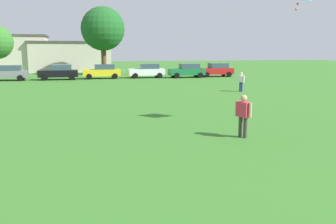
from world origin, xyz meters
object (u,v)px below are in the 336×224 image
Objects in this scene: parked_car_green_4 at (187,70)px; parked_car_red_5 at (216,70)px; parked_car_gray_0 at (8,73)px; bystander_near_trees at (241,80)px; tree_far_right at (103,29)px; parked_car_black_1 at (59,72)px; parked_car_yellow_2 at (102,71)px; adult_bystander at (243,112)px; parked_car_white_3 at (147,71)px.

parked_car_green_4 and parked_car_red_5 have the same top height.
bystander_near_trees is at bearing 141.83° from parked_car_gray_0.
parked_car_red_5 is at bearing -25.37° from tree_far_right.
parked_car_black_1 is (5.38, -0.04, 0.00)m from parked_car_gray_0.
bystander_near_trees is at bearing -67.58° from tree_far_right.
parked_car_yellow_2 is 0.48× the size of tree_far_right.
tree_far_right is at bearing -25.37° from parked_car_red_5.
tree_far_right is at bearing -128.80° from parked_car_black_1.
tree_far_right is at bearing -95.71° from parked_car_yellow_2.
parked_car_black_1 is at bearing 32.59° from bystander_near_trees.
parked_car_yellow_2 is at bearing 163.65° from adult_bystander.
parked_car_yellow_2 is (4.83, 0.48, 0.00)m from parked_car_black_1.
parked_car_gray_0 is 15.51m from parked_car_white_3.
parked_car_white_3 is 0.48× the size of tree_far_right.
tree_far_right is (-2.73, 36.95, 5.07)m from adult_bystander.
parked_car_yellow_2 is 5.29m from parked_car_white_3.
parked_car_gray_0 is at bearing 41.33° from bystander_near_trees.
parked_car_gray_0 is 20.34m from parked_car_green_4.
parked_car_gray_0 is at bearing 0.84° from parked_car_red_5.
parked_car_black_1 is 18.95m from parked_car_red_5.
adult_bystander reaches higher than bystander_near_trees.
parked_car_black_1 is at bearing 5.66° from parked_car_yellow_2.
bystander_near_trees is 21.65m from parked_car_black_1.
parked_car_red_5 is 15.80m from tree_far_right.
parked_car_red_5 reaches higher than adult_bystander.
parked_car_white_3 is at bearing 153.78° from adult_bystander.
tree_far_right reaches higher than adult_bystander.
parked_car_yellow_2 is at bearing -4.21° from parked_car_green_4.
parked_car_gray_0 is (-13.57, 30.20, -0.11)m from adult_bystander.
parked_car_yellow_2 is at bearing 20.94° from bystander_near_trees.
parked_car_black_1 is at bearing 172.59° from adult_bystander.
parked_car_black_1 is 0.48× the size of tree_far_right.
tree_far_right reaches higher than parked_car_red_5.
parked_car_gray_0 is 1.00× the size of parked_car_white_3.
parked_car_white_3 is at bearing -8.91° from parked_car_green_4.
parked_car_gray_0 and parked_car_yellow_2 have the same top height.
tree_far_right is (0.63, 6.31, 5.18)m from parked_car_yellow_2.
parked_car_green_4 is at bearing 9.46° from parked_car_red_5.
parked_car_gray_0 is 1.00× the size of parked_car_red_5.
parked_car_red_5 is at bearing 179.67° from parked_car_yellow_2.
parked_car_black_1 is 14.96m from parked_car_green_4.
parked_car_green_4 is at bearing -11.12° from bystander_near_trees.
parked_car_green_4 is 0.48× the size of tree_far_right.
bystander_near_trees is (6.59, 14.34, -0.05)m from adult_bystander.
bystander_near_trees is 0.36× the size of parked_car_black_1.
parked_car_white_3 is at bearing 5.47° from bystander_near_trees.
parked_car_green_4 is (6.76, 29.89, -0.11)m from adult_bystander.
parked_car_white_3 is 1.00× the size of parked_car_red_5.
parked_car_yellow_2 is at bearing -177.55° from parked_car_gray_0.
parked_car_green_4 is (4.83, -0.76, 0.00)m from parked_car_white_3.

